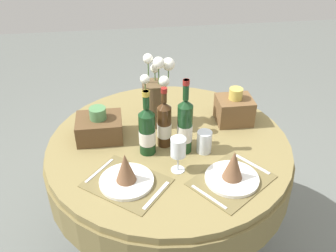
# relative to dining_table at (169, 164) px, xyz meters

# --- Properties ---
(ground) EXTENTS (8.00, 8.00, 0.00)m
(ground) POSITION_rel_dining_table_xyz_m (0.00, 0.00, -0.63)
(ground) COLOR slate
(dining_table) EXTENTS (1.25, 1.25, 0.78)m
(dining_table) POSITION_rel_dining_table_xyz_m (0.00, 0.00, 0.00)
(dining_table) COLOR olive
(dining_table) RESTS_ON ground
(place_setting_left) EXTENTS (0.43, 0.42, 0.16)m
(place_setting_left) POSITION_rel_dining_table_xyz_m (-0.23, -0.28, 0.19)
(place_setting_left) COLOR brown
(place_setting_left) RESTS_ON dining_table
(place_setting_right) EXTENTS (0.43, 0.41, 0.16)m
(place_setting_right) POSITION_rel_dining_table_xyz_m (0.24, -0.32, 0.19)
(place_setting_right) COLOR brown
(place_setting_right) RESTS_ON dining_table
(flower_vase) EXTENTS (0.19, 0.19, 0.40)m
(flower_vase) POSITION_rel_dining_table_xyz_m (-0.04, 0.19, 0.31)
(flower_vase) COLOR brown
(flower_vase) RESTS_ON dining_table
(wine_bottle_left) EXTENTS (0.08, 0.08, 0.34)m
(wine_bottle_left) POSITION_rel_dining_table_xyz_m (-0.11, -0.06, 0.27)
(wine_bottle_left) COLOR #143819
(wine_bottle_left) RESTS_ON dining_table
(wine_bottle_right) EXTENTS (0.07, 0.07, 0.39)m
(wine_bottle_right) POSITION_rel_dining_table_xyz_m (0.07, -0.07, 0.29)
(wine_bottle_right) COLOR #143819
(wine_bottle_right) RESTS_ON dining_table
(wine_bottle_rear) EXTENTS (0.07, 0.07, 0.32)m
(wine_bottle_rear) POSITION_rel_dining_table_xyz_m (-0.02, -0.01, 0.27)
(wine_bottle_rear) COLOR #422814
(wine_bottle_rear) RESTS_ON dining_table
(wine_glass_right) EXTENTS (0.07, 0.07, 0.18)m
(wine_glass_right) POSITION_rel_dining_table_xyz_m (0.01, -0.22, 0.27)
(wine_glass_right) COLOR silver
(wine_glass_right) RESTS_ON dining_table
(tumbler_near_right) EXTENTS (0.07, 0.07, 0.11)m
(tumbler_near_right) POSITION_rel_dining_table_xyz_m (0.16, -0.09, 0.20)
(tumbler_near_right) COLOR silver
(tumbler_near_right) RESTS_ON dining_table
(woven_basket_side_left) EXTENTS (0.23, 0.19, 0.18)m
(woven_basket_side_left) POSITION_rel_dining_table_xyz_m (-0.34, 0.09, 0.21)
(woven_basket_side_left) COLOR brown
(woven_basket_side_left) RESTS_ON dining_table
(woven_basket_side_right) EXTENTS (0.19, 0.16, 0.20)m
(woven_basket_side_right) POSITION_rel_dining_table_xyz_m (0.38, 0.15, 0.22)
(woven_basket_side_right) COLOR brown
(woven_basket_side_right) RESTS_ON dining_table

